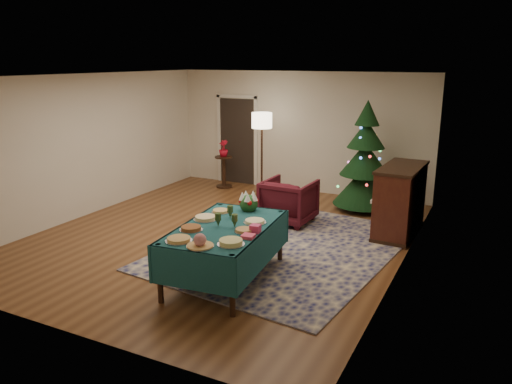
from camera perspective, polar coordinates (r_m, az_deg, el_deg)
The scene contains 24 objects.
room_shell at distance 8.32m, azimuth -3.95°, elevation 3.77°, with size 7.00×7.00×7.00m.
doorway at distance 12.12m, azimuth -2.15°, elevation 6.13°, with size 1.08×0.04×2.16m.
rug at distance 8.12m, azimuth 3.31°, elevation -6.36°, with size 3.20×4.20×0.02m, color #15184F.
buffet_table at distance 6.80m, azimuth -3.52°, elevation -5.15°, with size 1.37×2.12×0.78m.
platter_0 at distance 6.26m, azimuth -8.82°, elevation -5.39°, with size 0.34×0.34×0.05m.
platter_1 at distance 6.03m, azimuth -6.42°, elevation -5.65°, with size 0.33×0.33×0.17m.
platter_2 at distance 6.08m, azimuth -2.89°, elevation -5.76°, with size 0.34×0.34×0.06m.
platter_3 at distance 6.63m, azimuth -7.44°, elevation -4.15°, with size 0.31×0.31×0.05m.
platter_4 at distance 6.51m, azimuth -1.34°, elevation -4.41°, with size 0.27×0.27×0.04m.
platter_5 at distance 7.02m, azimuth -5.80°, elevation -2.98°, with size 0.34×0.34×0.05m.
platter_6 at distance 6.86m, azimuth -0.14°, elevation -3.38°, with size 0.31×0.31×0.04m.
platter_7 at distance 7.33m, azimuth -4.08°, elevation -2.20°, with size 0.27×0.27×0.04m.
goblet_0 at distance 7.05m, azimuth -2.97°, elevation -2.23°, with size 0.08×0.08×0.18m.
goblet_1 at distance 6.66m, azimuth -2.46°, elevation -3.27°, with size 0.08×0.08×0.18m.
goblet_2 at distance 6.72m, azimuth -4.35°, elevation -3.15°, with size 0.08×0.08×0.18m.
napkin_stack at distance 6.30m, azimuth -0.91°, elevation -5.08°, with size 0.16×0.16×0.04m, color #F5446A.
gift_box at distance 6.48m, azimuth -0.08°, elevation -4.21°, with size 0.12×0.12×0.10m, color #E33F78.
centerpiece at distance 7.38m, azimuth -0.85°, elevation -1.11°, with size 0.28×0.28×0.32m.
armchair at distance 9.23m, azimuth 3.77°, elevation -0.82°, with size 0.88×0.82×0.90m, color #3F0D15.
floor_lamp at distance 10.96m, azimuth 0.67°, elevation 7.61°, with size 0.44×0.44×1.83m.
side_table at distance 11.82m, azimuth -3.69°, elevation 2.26°, with size 0.42×0.42×0.74m.
potted_plant at distance 11.73m, azimuth -3.73°, elevation 4.60°, with size 0.22×0.39×0.22m, color #A80C1E.
christmas_tree at distance 10.17m, azimuth 12.34°, elevation 3.45°, with size 1.35×1.35×2.20m.
piano at distance 8.91m, azimuth 16.11°, elevation -1.03°, with size 0.73×1.43×1.21m.
Camera 1 is at (4.14, -7.03, 2.97)m, focal length 35.00 mm.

